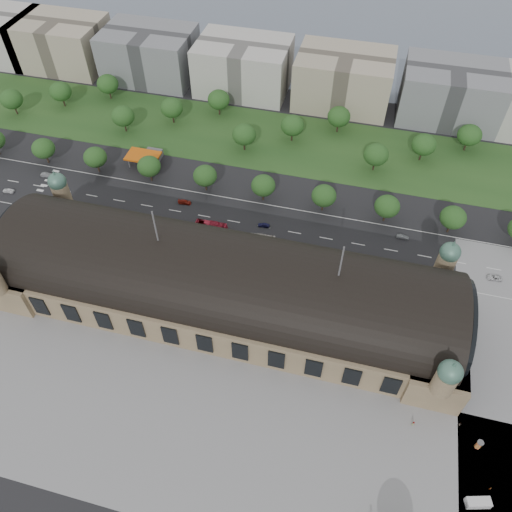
% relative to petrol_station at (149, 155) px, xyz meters
% --- Properties ---
extents(ground, '(900.00, 900.00, 0.00)m').
position_rel_petrol_station_xyz_m(ground, '(53.91, -65.28, -2.95)').
color(ground, black).
rests_on(ground, ground).
extents(station, '(150.00, 48.40, 44.30)m').
position_rel_petrol_station_xyz_m(station, '(53.91, -65.28, 7.33)').
color(station, '#967D5D').
rests_on(station, ground).
extents(plaza_south, '(190.00, 48.00, 0.12)m').
position_rel_petrol_station_xyz_m(plaza_south, '(63.91, -109.28, -2.95)').
color(plaza_south, gray).
rests_on(plaza_south, ground).
extents(road_slab, '(260.00, 26.00, 0.10)m').
position_rel_petrol_station_xyz_m(road_slab, '(33.91, -27.28, -2.95)').
color(road_slab, black).
rests_on(road_slab, ground).
extents(grass_belt, '(300.00, 45.00, 0.10)m').
position_rel_petrol_station_xyz_m(grass_belt, '(38.91, 27.72, -2.95)').
color(grass_belt, '#23491D').
rests_on(grass_belt, ground).
extents(petrol_station, '(14.00, 13.00, 5.05)m').
position_rel_petrol_station_xyz_m(petrol_station, '(0.00, 0.00, 0.00)').
color(petrol_station, '#D0590C').
rests_on(petrol_station, ground).
extents(office_1, '(45.00, 32.00, 24.00)m').
position_rel_petrol_station_xyz_m(office_1, '(-76.09, 67.72, 9.05)').
color(office_1, tan).
rests_on(office_1, ground).
extents(office_2, '(45.00, 32.00, 24.00)m').
position_rel_petrol_station_xyz_m(office_2, '(-26.09, 67.72, 9.05)').
color(office_2, gray).
rests_on(office_2, ground).
extents(office_3, '(45.00, 32.00, 24.00)m').
position_rel_petrol_station_xyz_m(office_3, '(23.91, 67.72, 9.05)').
color(office_3, beige).
rests_on(office_3, ground).
extents(office_4, '(45.00, 32.00, 24.00)m').
position_rel_petrol_station_xyz_m(office_4, '(73.91, 67.72, 9.05)').
color(office_4, tan).
rests_on(office_4, ground).
extents(office_5, '(45.00, 32.00, 24.00)m').
position_rel_petrol_station_xyz_m(office_5, '(123.91, 67.72, 9.05)').
color(office_5, gray).
rests_on(office_5, ground).
extents(tree_row_1, '(9.60, 9.60, 11.52)m').
position_rel_petrol_station_xyz_m(tree_row_1, '(-42.09, -12.28, 4.48)').
color(tree_row_1, '#2D2116').
rests_on(tree_row_1, ground).
extents(tree_row_2, '(9.60, 9.60, 11.52)m').
position_rel_petrol_station_xyz_m(tree_row_2, '(-18.09, -12.28, 4.48)').
color(tree_row_2, '#2D2116').
rests_on(tree_row_2, ground).
extents(tree_row_3, '(9.60, 9.60, 11.52)m').
position_rel_petrol_station_xyz_m(tree_row_3, '(5.91, -12.28, 4.48)').
color(tree_row_3, '#2D2116').
rests_on(tree_row_3, ground).
extents(tree_row_4, '(9.60, 9.60, 11.52)m').
position_rel_petrol_station_xyz_m(tree_row_4, '(29.91, -12.28, 4.48)').
color(tree_row_4, '#2D2116').
rests_on(tree_row_4, ground).
extents(tree_row_5, '(9.60, 9.60, 11.52)m').
position_rel_petrol_station_xyz_m(tree_row_5, '(53.91, -12.28, 4.48)').
color(tree_row_5, '#2D2116').
rests_on(tree_row_5, ground).
extents(tree_row_6, '(9.60, 9.60, 11.52)m').
position_rel_petrol_station_xyz_m(tree_row_6, '(77.91, -12.28, 4.48)').
color(tree_row_6, '#2D2116').
rests_on(tree_row_6, ground).
extents(tree_row_7, '(9.60, 9.60, 11.52)m').
position_rel_petrol_station_xyz_m(tree_row_7, '(101.91, -12.28, 4.48)').
color(tree_row_7, '#2D2116').
rests_on(tree_row_7, ground).
extents(tree_row_8, '(9.60, 9.60, 11.52)m').
position_rel_petrol_station_xyz_m(tree_row_8, '(125.91, -12.28, 4.48)').
color(tree_row_8, '#2D2116').
rests_on(tree_row_8, ground).
extents(tree_belt_0, '(10.40, 10.40, 12.48)m').
position_rel_petrol_station_xyz_m(tree_belt_0, '(-76.09, 17.72, 5.10)').
color(tree_belt_0, '#2D2116').
rests_on(tree_belt_0, ground).
extents(tree_belt_1, '(10.40, 10.40, 12.48)m').
position_rel_petrol_station_xyz_m(tree_belt_1, '(-57.09, 29.72, 5.10)').
color(tree_belt_1, '#2D2116').
rests_on(tree_belt_1, ground).
extents(tree_belt_2, '(10.40, 10.40, 12.48)m').
position_rel_petrol_station_xyz_m(tree_belt_2, '(-38.09, 41.72, 5.10)').
color(tree_belt_2, '#2D2116').
rests_on(tree_belt_2, ground).
extents(tree_belt_3, '(10.40, 10.40, 12.48)m').
position_rel_petrol_station_xyz_m(tree_belt_3, '(-19.09, 17.72, 5.10)').
color(tree_belt_3, '#2D2116').
rests_on(tree_belt_3, ground).
extents(tree_belt_4, '(10.40, 10.40, 12.48)m').
position_rel_petrol_station_xyz_m(tree_belt_4, '(-0.09, 29.72, 5.10)').
color(tree_belt_4, '#2D2116').
rests_on(tree_belt_4, ground).
extents(tree_belt_5, '(10.40, 10.40, 12.48)m').
position_rel_petrol_station_xyz_m(tree_belt_5, '(18.91, 41.72, 5.10)').
color(tree_belt_5, '#2D2116').
rests_on(tree_belt_5, ground).
extents(tree_belt_6, '(10.40, 10.40, 12.48)m').
position_rel_petrol_station_xyz_m(tree_belt_6, '(37.91, 17.72, 5.10)').
color(tree_belt_6, '#2D2116').
rests_on(tree_belt_6, ground).
extents(tree_belt_7, '(10.40, 10.40, 12.48)m').
position_rel_petrol_station_xyz_m(tree_belt_7, '(56.91, 29.72, 5.10)').
color(tree_belt_7, '#2D2116').
rests_on(tree_belt_7, ground).
extents(tree_belt_8, '(10.40, 10.40, 12.48)m').
position_rel_petrol_station_xyz_m(tree_belt_8, '(75.91, 41.72, 5.10)').
color(tree_belt_8, '#2D2116').
rests_on(tree_belt_8, ground).
extents(tree_belt_9, '(10.40, 10.40, 12.48)m').
position_rel_petrol_station_xyz_m(tree_belt_9, '(94.91, 17.72, 5.10)').
color(tree_belt_9, '#2D2116').
rests_on(tree_belt_9, ground).
extents(tree_belt_10, '(10.40, 10.40, 12.48)m').
position_rel_petrol_station_xyz_m(tree_belt_10, '(113.91, 29.72, 5.10)').
color(tree_belt_10, '#2D2116').
rests_on(tree_belt_10, ground).
extents(tree_belt_11, '(10.40, 10.40, 12.48)m').
position_rel_petrol_station_xyz_m(tree_belt_11, '(132.91, 41.72, 5.10)').
color(tree_belt_11, '#2D2116').
rests_on(tree_belt_11, ground).
extents(traffic_car_0, '(4.85, 2.20, 1.61)m').
position_rel_petrol_station_xyz_m(traffic_car_0, '(-47.90, -33.70, -2.14)').
color(traffic_car_0, white).
rests_on(traffic_car_0, ground).
extents(traffic_car_1, '(5.19, 2.41, 1.65)m').
position_rel_petrol_station_xyz_m(traffic_car_1, '(-37.88, -20.83, -2.13)').
color(traffic_car_1, gray).
rests_on(traffic_car_1, ground).
extents(traffic_car_2, '(5.08, 2.41, 1.40)m').
position_rel_petrol_station_xyz_m(traffic_car_2, '(-6.00, -35.61, -2.25)').
color(traffic_car_2, black).
rests_on(traffic_car_2, ground).
extents(traffic_car_3, '(5.37, 2.58, 1.51)m').
position_rel_petrol_station_xyz_m(traffic_car_3, '(24.10, -22.21, -2.19)').
color(traffic_car_3, maroon).
rests_on(traffic_car_3, ground).
extents(traffic_car_4, '(4.59, 2.18, 1.52)m').
position_rel_petrol_station_xyz_m(traffic_car_4, '(57.77, -26.91, -2.19)').
color(traffic_car_4, '#1B1B4B').
rests_on(traffic_car_4, ground).
extents(traffic_car_5, '(4.47, 1.76, 1.45)m').
position_rel_petrol_station_xyz_m(traffic_car_5, '(109.58, -20.11, -2.22)').
color(traffic_car_5, '#55585C').
rests_on(traffic_car_5, ground).
extents(traffic_car_6, '(5.08, 2.53, 1.38)m').
position_rel_petrol_station_xyz_m(traffic_car_6, '(141.65, -31.99, -2.26)').
color(traffic_car_6, silver).
rests_on(traffic_car_6, ground).
extents(parked_car_0, '(4.81, 3.64, 1.52)m').
position_rel_petrol_station_xyz_m(parked_car_0, '(-22.80, -44.28, -2.19)').
color(parked_car_0, black).
rests_on(parked_car_0, ground).
extents(parked_car_1, '(5.12, 4.65, 1.32)m').
position_rel_petrol_station_xyz_m(parked_car_1, '(-10.19, -44.28, -2.29)').
color(parked_car_1, maroon).
rests_on(parked_car_1, ground).
extents(parked_car_2, '(5.61, 4.98, 1.56)m').
position_rel_petrol_station_xyz_m(parked_car_2, '(-8.29, -43.78, -2.17)').
color(parked_car_2, '#1B1B4D').
rests_on(parked_car_2, ground).
extents(parked_car_3, '(4.07, 3.20, 1.30)m').
position_rel_petrol_station_xyz_m(parked_car_3, '(4.55, -44.28, -2.30)').
color(parked_car_3, slate).
rests_on(parked_car_3, ground).
extents(parked_car_4, '(4.19, 3.41, 1.34)m').
position_rel_petrol_station_xyz_m(parked_car_4, '(-0.38, -40.96, -2.28)').
color(parked_car_4, silver).
rests_on(parked_car_4, ground).
extents(parked_car_5, '(5.75, 5.23, 1.49)m').
position_rel_petrol_station_xyz_m(parked_car_5, '(5.70, -44.28, -2.21)').
color(parked_car_5, gray).
rests_on(parked_car_5, ground).
extents(parked_car_6, '(4.97, 4.56, 1.40)m').
position_rel_petrol_station_xyz_m(parked_car_6, '(17.80, -44.11, -2.25)').
color(parked_car_6, black).
rests_on(parked_car_6, ground).
extents(bus_west, '(12.37, 3.10, 3.43)m').
position_rel_petrol_station_xyz_m(bus_west, '(38.79, -33.33, -1.23)').
color(bus_west, '#AC1B30').
rests_on(bus_west, ground).
extents(bus_mid, '(12.96, 4.01, 3.56)m').
position_rel_petrol_station_xyz_m(bus_mid, '(57.78, -35.61, -1.17)').
color(bus_mid, beige).
rests_on(bus_mid, ground).
extents(bus_east, '(10.84, 3.03, 2.99)m').
position_rel_petrol_station_xyz_m(bus_east, '(83.03, -37.08, -1.45)').
color(bus_east, '#B8B6AB').
rests_on(bus_east, ground).
extents(van_south, '(6.45, 3.94, 2.61)m').
position_rel_petrol_station_xyz_m(van_south, '(132.98, -109.41, -1.70)').
color(van_south, silver).
rests_on(van_south, ground).
extents(advertising_column, '(1.75, 1.75, 3.31)m').
position_rel_petrol_station_xyz_m(advertising_column, '(133.91, -94.30, -1.23)').
color(advertising_column, '#BB2E3E').
rests_on(advertising_column, ground).
extents(pedestrian_0, '(1.02, 0.78, 1.85)m').
position_rel_petrol_station_xyz_m(pedestrian_0, '(116.69, -92.38, -2.03)').
color(pedestrian_0, gray).
rests_on(pedestrian_0, ground).
extents(pedestrian_1, '(0.66, 0.66, 1.55)m').
position_rel_petrol_station_xyz_m(pedestrian_1, '(136.63, -104.85, -2.18)').
color(pedestrian_1, gray).
rests_on(pedestrian_1, ground).
extents(pedestrian_2, '(0.87, 0.86, 1.60)m').
position_rel_petrol_station_xyz_m(pedestrian_2, '(129.29, -89.28, -2.15)').
color(pedestrian_2, gray).
rests_on(pedestrian_2, ground).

